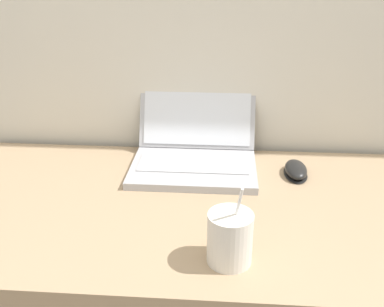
# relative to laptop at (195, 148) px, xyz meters

# --- Properties ---
(laptop) EXTENTS (0.34, 0.33, 0.22)m
(laptop) POSITION_rel_laptop_xyz_m (0.00, 0.00, 0.00)
(laptop) COLOR #ADADB2
(laptop) RESTS_ON desk
(drink_cup) EXTENTS (0.09, 0.09, 0.18)m
(drink_cup) POSITION_rel_laptop_xyz_m (0.10, -0.44, 0.01)
(drink_cup) COLOR silver
(drink_cup) RESTS_ON desk
(computer_mouse) EXTENTS (0.06, 0.11, 0.03)m
(computer_mouse) POSITION_rel_laptop_xyz_m (0.28, -0.05, -0.03)
(computer_mouse) COLOR black
(computer_mouse) RESTS_ON desk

